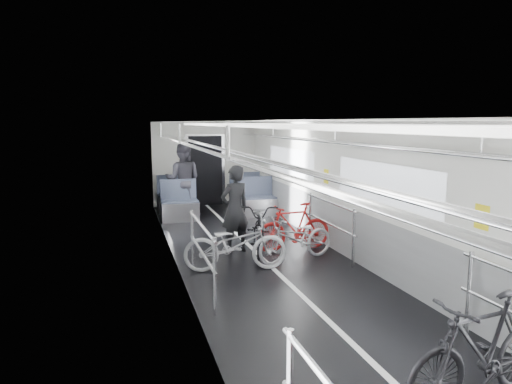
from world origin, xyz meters
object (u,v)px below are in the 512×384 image
at_px(bike_left_far, 235,244).
at_px(person_seated, 183,180).
at_px(bike_right_far, 294,227).
at_px(bike_aisle, 260,227).
at_px(bike_right_mid, 297,238).
at_px(person_standing, 235,209).
at_px(bike_right_near, 482,350).

distance_m(bike_left_far, person_seated, 4.60).
xyz_separation_m(bike_right_far, person_seated, (-1.56, 3.74, 0.49)).
distance_m(bike_left_far, bike_aisle, 1.16).
xyz_separation_m(bike_right_mid, bike_right_far, (0.19, 0.63, 0.05)).
bearing_deg(person_standing, bike_right_mid, 117.76).
distance_m(bike_right_near, bike_right_far, 4.88).
height_order(person_standing, person_seated, person_seated).
xyz_separation_m(bike_right_near, bike_right_mid, (0.01, 4.25, -0.09)).
bearing_deg(bike_left_far, person_standing, -5.26).
height_order(bike_left_far, bike_right_near, bike_right_near).
xyz_separation_m(person_standing, person_seated, (-0.48, 3.54, 0.13)).
relative_size(bike_right_mid, bike_aisle, 0.84).
bearing_deg(bike_right_far, bike_aisle, -102.92).
relative_size(bike_left_far, person_standing, 1.03).
height_order(bike_right_near, person_seated, person_seated).
distance_m(bike_left_far, bike_right_mid, 1.16).
xyz_separation_m(bike_right_mid, bike_aisle, (-0.45, 0.73, 0.07)).
bearing_deg(bike_right_far, person_seated, -161.48).
bearing_deg(bike_aisle, person_standing, -175.58).
distance_m(bike_right_near, bike_right_mid, 4.25).
xyz_separation_m(bike_right_near, bike_aisle, (-0.44, 4.98, -0.01)).
bearing_deg(bike_right_near, person_seated, -178.02).
bearing_deg(bike_right_near, person_standing, -177.12).
distance_m(bike_right_mid, person_standing, 1.28).
distance_m(bike_aisle, person_seated, 3.79).
distance_m(bike_right_mid, bike_aisle, 0.85).
height_order(bike_left_far, person_standing, person_standing).
bearing_deg(bike_aisle, bike_right_mid, -41.35).
xyz_separation_m(bike_aisle, person_standing, (-0.45, 0.10, 0.33)).
bearing_deg(bike_right_mid, bike_right_far, 147.38).
bearing_deg(bike_right_near, bike_aisle, 178.04).
height_order(bike_right_mid, person_standing, person_standing).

